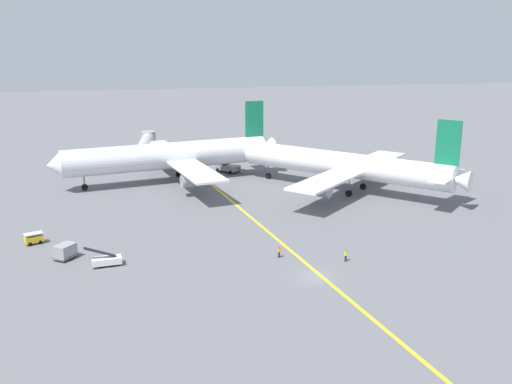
% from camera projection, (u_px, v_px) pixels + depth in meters
% --- Properties ---
extents(ground_plane, '(600.00, 600.00, 0.00)m').
position_uv_depth(ground_plane, '(315.00, 277.00, 74.61)').
color(ground_plane, slate).
extents(taxiway_stripe, '(16.68, 118.97, 0.01)m').
position_uv_depth(taxiway_stripe, '(290.00, 250.00, 83.94)').
color(taxiway_stripe, yellow).
rests_on(taxiway_stripe, ground).
extents(airliner_at_gate_left, '(49.99, 47.24, 16.79)m').
position_uv_depth(airliner_at_gate_left, '(170.00, 156.00, 123.00)').
color(airliner_at_gate_left, silver).
rests_on(airliner_at_gate_left, ground).
extents(airliner_being_pushed, '(39.08, 41.27, 16.26)m').
position_uv_depth(airliner_being_pushed, '(345.00, 165.00, 115.51)').
color(airliner_being_pushed, white).
rests_on(airliner_being_pushed, ground).
extents(pushback_tug, '(6.72, 7.59, 2.87)m').
position_uv_depth(pushback_tug, '(227.00, 167.00, 133.43)').
color(pushback_tug, gray).
rests_on(pushback_tug, ground).
extents(gse_belt_loader_portside, '(5.02, 2.22, 3.02)m').
position_uv_depth(gse_belt_loader_portside, '(106.00, 260.00, 78.05)').
color(gse_belt_loader_portside, silver).
rests_on(gse_belt_loader_portside, ground).
extents(gse_baggage_cart_trailing, '(3.13, 2.50, 1.71)m').
position_uv_depth(gse_baggage_cart_trailing, '(34.00, 238.00, 86.41)').
color(gse_baggage_cart_trailing, gold).
rests_on(gse_baggage_cart_trailing, ground).
extents(gse_container_dolly_flat, '(3.70, 3.88, 2.15)m').
position_uv_depth(gse_container_dolly_flat, '(65.00, 251.00, 80.46)').
color(gse_container_dolly_flat, slate).
rests_on(gse_container_dolly_flat, ground).
extents(ground_crew_wing_walker_right, '(0.36, 0.50, 1.75)m').
position_uv_depth(ground_crew_wing_walker_right, '(346.00, 255.00, 79.55)').
color(ground_crew_wing_walker_right, black).
rests_on(ground_crew_wing_walker_right, ground).
extents(ground_crew_marshaller_foreground, '(0.36, 0.48, 1.64)m').
position_uv_depth(ground_crew_marshaller_foreground, '(279.00, 252.00, 81.02)').
color(ground_crew_marshaller_foreground, black).
rests_on(ground_crew_marshaller_foreground, ground).
extents(jet_bridge, '(5.99, 21.22, 6.23)m').
position_uv_depth(jet_bridge, '(146.00, 143.00, 145.96)').
color(jet_bridge, '#B7B7BC').
rests_on(jet_bridge, ground).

